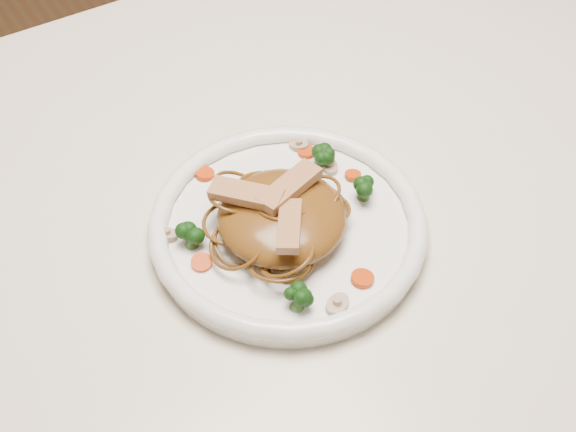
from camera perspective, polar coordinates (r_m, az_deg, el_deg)
table at (r=0.94m, az=0.34°, el=-0.58°), size 1.20×0.80×0.75m
plate at (r=0.80m, az=0.00°, el=-1.06°), size 0.35×0.35×0.02m
noodle_mound at (r=0.77m, az=-0.45°, el=-0.06°), size 0.15×0.15×0.04m
chicken_a at (r=0.76m, az=0.08°, el=2.11°), size 0.08×0.05×0.01m
chicken_b at (r=0.76m, az=-3.03°, el=1.59°), size 0.06×0.07×0.01m
chicken_c at (r=0.73m, az=0.10°, el=-0.72°), size 0.05×0.06×0.01m
broccoli_0 at (r=0.84m, az=2.58°, el=4.61°), size 0.03×0.03×0.03m
broccoli_1 at (r=0.77m, az=-7.04°, el=-1.26°), size 0.04×0.04×0.03m
broccoli_2 at (r=0.72m, az=0.65°, el=-5.92°), size 0.03×0.03×0.03m
broccoli_3 at (r=0.81m, az=5.52°, el=2.18°), size 0.03×0.03×0.03m
carrot_0 at (r=0.86m, az=1.34°, el=4.65°), size 0.02×0.02×0.00m
carrot_1 at (r=0.76m, az=-6.26°, el=-3.37°), size 0.02×0.02×0.00m
carrot_2 at (r=0.84m, az=4.70°, el=2.95°), size 0.02×0.02×0.00m
carrot_3 at (r=0.84m, az=-6.02°, el=3.05°), size 0.03×0.03×0.00m
carrot_4 at (r=0.75m, az=5.39°, el=-4.50°), size 0.02×0.02×0.00m
mushroom_0 at (r=0.73m, az=3.57°, el=-6.36°), size 0.03×0.03×0.01m
mushroom_1 at (r=0.84m, az=3.06°, el=3.57°), size 0.03×0.03×0.01m
mushroom_2 at (r=0.79m, az=-8.71°, el=-1.34°), size 0.03×0.03×0.01m
mushroom_3 at (r=0.87m, az=0.80°, el=5.10°), size 0.03×0.03×0.01m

